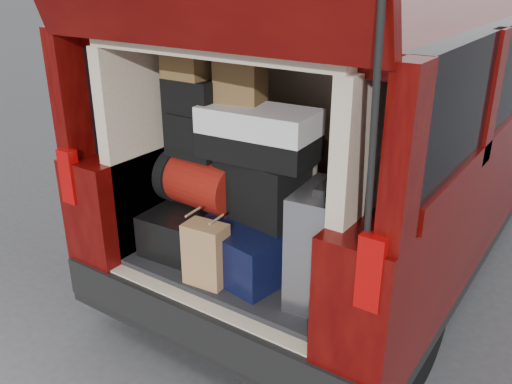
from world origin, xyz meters
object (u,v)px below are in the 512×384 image
at_px(backpack, 194,118).
at_px(black_hardshell, 198,226).
at_px(black_soft_case, 262,188).
at_px(red_duffel, 203,182).
at_px(silver_roller, 323,246).
at_px(kraft_bag, 206,254).
at_px(navy_hardshell, 260,242).
at_px(twotone_duffel, 259,134).

bearing_deg(backpack, black_hardshell, -88.74).
bearing_deg(black_hardshell, black_soft_case, 3.78).
relative_size(red_duffel, black_soft_case, 1.03).
distance_m(silver_roller, kraft_bag, 0.60).
height_order(navy_hardshell, black_soft_case, black_soft_case).
bearing_deg(silver_roller, black_soft_case, 156.34).
height_order(kraft_bag, black_soft_case, black_soft_case).
relative_size(navy_hardshell, kraft_bag, 1.86).
height_order(black_hardshell, twotone_duffel, twotone_duffel).
distance_m(kraft_bag, black_soft_case, 0.45).
distance_m(silver_roller, backpack, 0.97).
relative_size(black_hardshell, red_duffel, 1.27).
bearing_deg(navy_hardshell, backpack, -168.95).
height_order(red_duffel, black_soft_case, black_soft_case).
distance_m(backpack, twotone_duffel, 0.39).
height_order(backpack, twotone_duffel, backpack).
height_order(black_hardshell, kraft_bag, kraft_bag).
xyz_separation_m(black_hardshell, silver_roller, (0.85, -0.09, 0.17)).
height_order(black_hardshell, navy_hardshell, navy_hardshell).
bearing_deg(navy_hardshell, silver_roller, -3.36).
height_order(silver_roller, red_duffel, silver_roller).
height_order(navy_hardshell, silver_roller, silver_roller).
bearing_deg(black_soft_case, twotone_duffel, -148.71).
bearing_deg(navy_hardshell, black_soft_case, 122.22).
distance_m(black_hardshell, kraft_bag, 0.43).
bearing_deg(black_hardshell, navy_hardshell, -2.11).
xyz_separation_m(navy_hardshell, silver_roller, (0.43, -0.10, 0.15)).
height_order(black_soft_case, backpack, backpack).
bearing_deg(kraft_bag, black_hardshell, 130.50).
relative_size(black_hardshell, black_soft_case, 1.31).
bearing_deg(red_duffel, black_soft_case, 8.38).
bearing_deg(red_duffel, black_hardshell, -130.78).
relative_size(kraft_bag, red_duffel, 0.70).
bearing_deg(navy_hardshell, red_duffel, -171.89).
height_order(black_hardshell, silver_roller, silver_roller).
distance_m(kraft_bag, twotone_duffel, 0.66).
xyz_separation_m(red_duffel, black_soft_case, (0.38, 0.03, 0.04)).
xyz_separation_m(kraft_bag, twotone_duffel, (0.09, 0.34, 0.56)).
relative_size(navy_hardshell, silver_roller, 1.07).
xyz_separation_m(black_hardshell, twotone_duffel, (0.39, 0.05, 0.61)).
distance_m(black_hardshell, red_duffel, 0.27).
distance_m(silver_roller, black_soft_case, 0.49).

